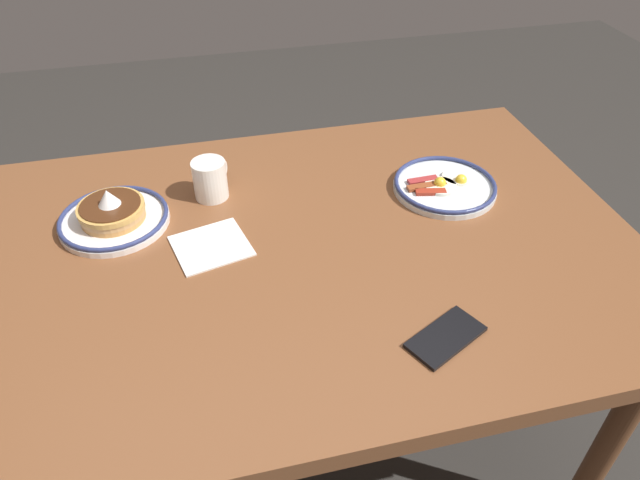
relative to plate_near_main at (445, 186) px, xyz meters
name	(u,v)px	position (x,y,z in m)	size (l,w,h in m)	color
ground_plane	(308,436)	(0.37, 0.12, -0.75)	(6.00, 6.00, 0.00)	#2F2C29
dining_table	(304,268)	(0.37, 0.12, -0.08)	(1.43, 0.97, 0.74)	brown
plate_near_main	(445,186)	(0.00, 0.00, 0.00)	(0.24, 0.24, 0.04)	white
plate_center_pancakes	(113,216)	(0.76, -0.05, 0.01)	(0.24, 0.24, 0.09)	white
coffee_mug	(211,178)	(0.54, -0.11, 0.04)	(0.09, 0.10, 0.09)	white
cell_phone	(446,337)	(0.18, 0.43, -0.01)	(0.14, 0.07, 0.01)	black
paper_napkin	(211,246)	(0.56, 0.08, -0.01)	(0.15, 0.14, 0.00)	white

